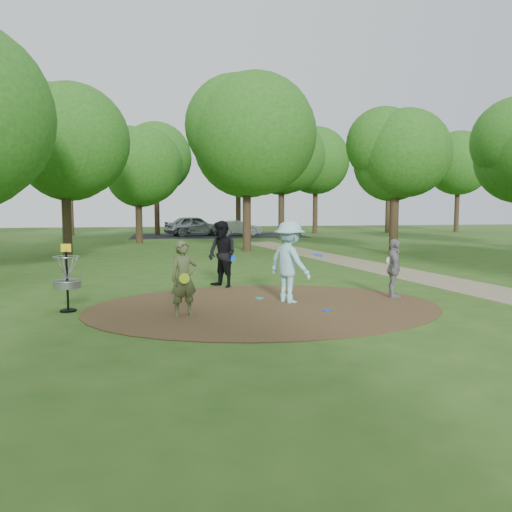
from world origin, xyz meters
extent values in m
plane|color=#2D5119|center=(0.00, 0.00, 0.00)|extent=(100.00, 100.00, 0.00)
cylinder|color=#47301C|center=(0.00, 0.00, 0.01)|extent=(8.40, 8.40, 0.02)
cube|color=#8C7A5B|center=(6.50, 2.00, 0.01)|extent=(7.55, 39.89, 0.01)
cube|color=black|center=(2.00, 30.00, 0.00)|extent=(14.00, 8.00, 0.01)
imported|color=#505933|center=(-1.92, -0.67, 0.82)|extent=(0.70, 0.58, 1.64)
cylinder|color=#A6CE16|center=(-1.92, -0.95, 0.87)|extent=(0.22, 0.06, 0.22)
imported|color=#9CDEE8|center=(0.70, 0.44, 1.01)|extent=(1.29, 1.51, 2.02)
cylinder|color=blue|center=(1.42, 0.40, 1.18)|extent=(0.31, 0.31, 0.08)
imported|color=black|center=(-0.67, 3.07, 0.98)|extent=(1.15, 1.21, 1.97)
cylinder|color=blue|center=(-0.39, 3.06, 0.87)|extent=(0.23, 0.11, 0.22)
imported|color=gray|center=(3.52, 0.56, 0.77)|extent=(0.63, 0.98, 1.55)
cylinder|color=silver|center=(3.41, 0.53, 0.99)|extent=(0.22, 0.06, 0.22)
cylinder|color=#16B2B7|center=(0.05, 0.99, 0.03)|extent=(0.22, 0.22, 0.02)
cylinder|color=blue|center=(1.28, -0.75, 0.03)|extent=(0.22, 0.22, 0.02)
cylinder|color=red|center=(-1.91, 2.04, 0.03)|extent=(0.22, 0.22, 0.02)
imported|color=#999AA0|center=(0.05, 30.05, 0.83)|extent=(5.20, 3.17, 1.65)
imported|color=#B7BBBF|center=(3.64, 29.59, 0.63)|extent=(3.96, 1.92, 1.25)
cylinder|color=black|center=(-4.50, 0.30, 0.68)|extent=(0.05, 0.05, 1.35)
cylinder|color=black|center=(-4.50, 0.30, 0.02)|extent=(0.36, 0.36, 0.04)
cylinder|color=gray|center=(-4.50, 0.30, 0.62)|extent=(0.60, 0.60, 0.16)
torus|color=gray|center=(-4.50, 0.30, 0.70)|extent=(0.63, 0.63, 0.03)
torus|color=gray|center=(-4.50, 0.30, 1.25)|extent=(0.58, 0.58, 0.02)
cube|color=yellow|center=(-4.50, 0.30, 1.45)|extent=(0.22, 0.02, 0.18)
cylinder|color=#332316|center=(-7.00, 14.00, 1.90)|extent=(0.44, 0.44, 3.80)
sphere|color=#245516|center=(-7.00, 14.00, 5.29)|extent=(5.40, 5.40, 5.40)
cylinder|color=#332316|center=(2.00, 15.00, 2.09)|extent=(0.44, 0.44, 4.18)
sphere|color=#245516|center=(2.00, 15.00, 5.94)|extent=(6.41, 6.41, 6.41)
cylinder|color=#332316|center=(9.00, 12.00, 1.80)|extent=(0.44, 0.44, 3.61)
sphere|color=#245516|center=(9.00, 12.00, 4.80)|extent=(4.34, 4.34, 4.34)
cylinder|color=#332316|center=(-4.00, 22.00, 1.71)|extent=(0.44, 0.44, 3.42)
sphere|color=#245516|center=(-4.00, 22.00, 4.79)|extent=(4.98, 4.98, 4.98)
cylinder|color=#332316|center=(6.00, 24.00, 2.19)|extent=(0.44, 0.44, 4.37)
sphere|color=#245516|center=(6.00, 24.00, 5.83)|extent=(5.30, 5.30, 5.30)
camera|label=1|loc=(-2.29, -11.42, 2.36)|focal=35.00mm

